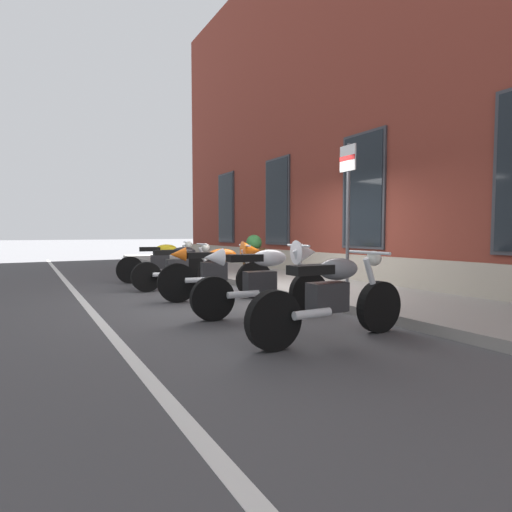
% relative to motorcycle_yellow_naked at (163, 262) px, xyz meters
% --- Properties ---
extents(ground_plane, '(140.00, 140.00, 0.00)m').
position_rel_motorcycle_yellow_naked_xyz_m(ground_plane, '(3.01, 1.19, -0.48)').
color(ground_plane, '#424244').
extents(sidewalk, '(26.19, 2.36, 0.13)m').
position_rel_motorcycle_yellow_naked_xyz_m(sidewalk, '(3.01, 2.37, -0.42)').
color(sidewalk, gray).
rests_on(sidewalk, ground_plane).
extents(lane_stripe, '(26.19, 0.12, 0.01)m').
position_rel_motorcycle_yellow_naked_xyz_m(lane_stripe, '(3.01, -2.01, -0.48)').
color(lane_stripe, silver).
rests_on(lane_stripe, ground_plane).
extents(brick_pub_facade, '(20.19, 6.91, 9.34)m').
position_rel_motorcycle_yellow_naked_xyz_m(brick_pub_facade, '(3.01, 6.95, 4.18)').
color(brick_pub_facade, maroon).
rests_on(brick_pub_facade, ground_plane).
extents(motorcycle_yellow_naked, '(0.77, 2.06, 0.98)m').
position_rel_motorcycle_yellow_naked_xyz_m(motorcycle_yellow_naked, '(0.00, 0.00, 0.00)').
color(motorcycle_yellow_naked, black).
rests_on(motorcycle_yellow_naked, ground_plane).
extents(motorcycle_black_naked, '(0.62, 1.96, 0.96)m').
position_rel_motorcycle_yellow_naked_xyz_m(motorcycle_black_naked, '(1.40, -0.07, -0.01)').
color(motorcycle_black_naked, black).
rests_on(motorcycle_black_naked, ground_plane).
extents(motorcycle_orange_sport, '(0.70, 2.03, 1.04)m').
position_rel_motorcycle_yellow_naked_xyz_m(motorcycle_orange_sport, '(2.97, 0.12, 0.08)').
color(motorcycle_orange_sport, black).
rests_on(motorcycle_orange_sport, ground_plane).
extents(motorcycle_white_sport, '(0.62, 2.10, 1.08)m').
position_rel_motorcycle_yellow_naked_xyz_m(motorcycle_white_sport, '(4.52, 0.14, 0.10)').
color(motorcycle_white_sport, black).
rests_on(motorcycle_white_sport, ground_plane).
extents(motorcycle_grey_naked, '(0.62, 2.10, 0.98)m').
position_rel_motorcycle_yellow_naked_xyz_m(motorcycle_grey_naked, '(5.98, 0.04, -0.00)').
color(motorcycle_grey_naked, black).
rests_on(motorcycle_grey_naked, ground_plane).
extents(parking_sign, '(0.36, 0.07, 2.58)m').
position_rel_motorcycle_yellow_naked_xyz_m(parking_sign, '(4.17, 1.98, 1.31)').
color(parking_sign, '#4C4C51').
rests_on(parking_sign, sidewalk).
extents(barrel_planter, '(0.61, 0.61, 1.01)m').
position_rel_motorcycle_yellow_naked_xyz_m(barrel_planter, '(0.57, 2.20, 0.08)').
color(barrel_planter, brown).
rests_on(barrel_planter, sidewalk).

